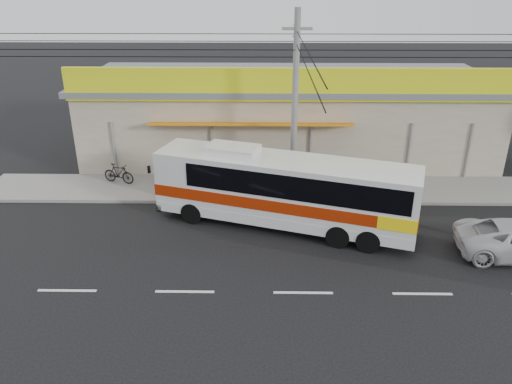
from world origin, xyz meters
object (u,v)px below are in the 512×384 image
(motorbike_red, at_px, (189,182))
(motorbike_dark, at_px, (119,173))
(utility_pole, at_px, (297,45))
(coach_bus, at_px, (288,188))

(motorbike_red, xyz_separation_m, motorbike_dark, (-3.65, 0.92, 0.06))
(motorbike_red, height_order, utility_pole, utility_pole)
(motorbike_red, height_order, motorbike_dark, motorbike_dark)
(motorbike_dark, bearing_deg, motorbike_red, -86.75)
(utility_pole, bearing_deg, coach_bus, -96.75)
(motorbike_red, distance_m, motorbike_dark, 3.77)
(coach_bus, bearing_deg, motorbike_red, 162.21)
(coach_bus, height_order, motorbike_dark, coach_bus)
(coach_bus, xyz_separation_m, utility_pole, (0.37, 3.14, 5.26))
(motorbike_red, bearing_deg, coach_bus, -116.21)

